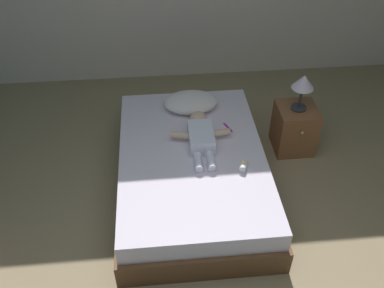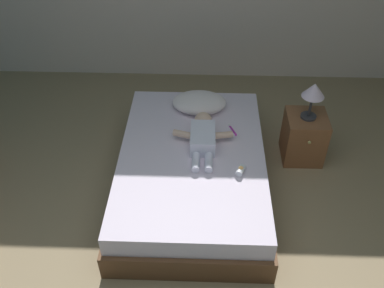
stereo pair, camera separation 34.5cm
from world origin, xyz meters
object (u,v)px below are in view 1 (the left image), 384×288
object	(u,v)px
baby_bottle	(244,165)
lamp	(303,84)
pillow	(190,102)
nightstand	(294,128)
baby	(201,135)
bed	(192,171)
toothbrush	(227,126)

from	to	relation	value
baby_bottle	lamp	bearing A→B (deg)	46.61
pillow	baby_bottle	distance (m)	0.92
pillow	nightstand	world-z (taller)	pillow
baby	nightstand	size ratio (longest dim) A/B	1.42
bed	lamp	world-z (taller)	lamp
nightstand	lamp	bearing A→B (deg)	90.00
baby	lamp	bearing A→B (deg)	18.19
bed	nightstand	world-z (taller)	nightstand
baby	baby_bottle	distance (m)	0.48
lamp	toothbrush	bearing A→B (deg)	-168.71
nightstand	baby_bottle	bearing A→B (deg)	-133.40
toothbrush	baby_bottle	world-z (taller)	baby_bottle
nightstand	lamp	size ratio (longest dim) A/B	1.31
pillow	baby	distance (m)	0.48
bed	baby	size ratio (longest dim) A/B	2.87
baby	baby_bottle	bearing A→B (deg)	-50.32
bed	baby	xyz separation A→B (m)	(0.09, 0.14, 0.27)
pillow	baby_bottle	xyz separation A→B (m)	(0.34, -0.85, -0.04)
lamp	bed	bearing A→B (deg)	-156.18
bed	pillow	xyz separation A→B (m)	(0.05, 0.63, 0.28)
toothbrush	lamp	bearing A→B (deg)	11.29
pillow	toothbrush	distance (m)	0.44
nightstand	baby_bottle	size ratio (longest dim) A/B	4.16
toothbrush	nightstand	xyz separation A→B (m)	(0.68, 0.14, -0.18)
bed	nightstand	xyz separation A→B (m)	(1.03, 0.45, 0.03)
pillow	toothbrush	world-z (taller)	pillow
toothbrush	baby_bottle	size ratio (longest dim) A/B	1.32
bed	nightstand	distance (m)	1.12
bed	toothbrush	world-z (taller)	toothbrush
baby_bottle	baby	bearing A→B (deg)	129.68
pillow	nightstand	bearing A→B (deg)	-10.00
baby	nightstand	world-z (taller)	baby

